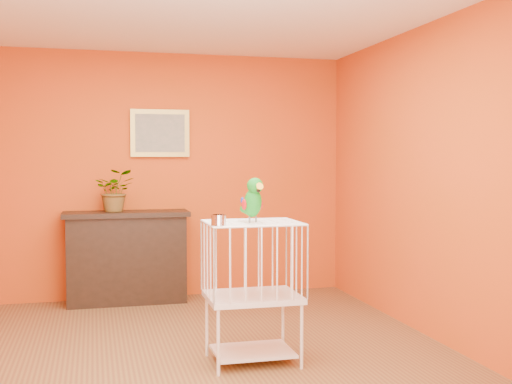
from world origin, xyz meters
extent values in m
plane|color=brown|center=(0.00, 0.00, 0.00)|extent=(4.50, 4.50, 0.00)
plane|color=#CA4313|center=(0.00, 2.25, 1.30)|extent=(4.00, 0.00, 4.00)
plane|color=#CA4313|center=(0.00, -2.25, 1.30)|extent=(4.00, 0.00, 4.00)
plane|color=#CA4313|center=(2.00, 0.00, 1.30)|extent=(0.00, 4.50, 4.50)
plane|color=white|center=(0.00, 0.00, 2.60)|extent=(4.50, 4.50, 0.00)
cube|color=black|center=(-0.37, 2.03, 0.45)|extent=(1.19, 0.40, 0.89)
cube|color=black|center=(-0.37, 2.03, 0.92)|extent=(1.27, 0.46, 0.05)
cube|color=black|center=(-0.37, 1.85, 0.45)|extent=(0.83, 0.02, 0.45)
cube|color=brown|center=(-0.62, 1.98, 0.35)|extent=(0.05, 0.18, 0.28)
cube|color=#324B25|center=(-0.54, 1.98, 0.35)|extent=(0.05, 0.18, 0.28)
cube|color=brown|center=(-0.45, 1.98, 0.35)|extent=(0.05, 0.18, 0.28)
cube|color=#324B25|center=(-0.35, 1.98, 0.35)|extent=(0.05, 0.18, 0.28)
cube|color=brown|center=(-0.25, 1.98, 0.35)|extent=(0.05, 0.18, 0.28)
imported|color=#26722D|center=(-0.48, 1.99, 1.11)|extent=(0.41, 0.46, 0.34)
cube|color=gold|center=(0.00, 2.22, 1.75)|extent=(0.62, 0.03, 0.50)
cube|color=gray|center=(0.00, 2.21, 1.75)|extent=(0.52, 0.01, 0.40)
cube|color=white|center=(0.42, -0.17, 0.08)|extent=(0.56, 0.43, 0.02)
cube|color=white|center=(0.42, -0.17, 0.48)|extent=(0.66, 0.51, 0.04)
cube|color=white|center=(0.42, -0.17, 1.02)|extent=(0.66, 0.51, 0.01)
cylinder|color=white|center=(0.12, -0.40, 0.23)|extent=(0.02, 0.02, 0.46)
cylinder|color=white|center=(0.71, -0.40, 0.23)|extent=(0.02, 0.02, 0.46)
cylinder|color=white|center=(0.12, 0.06, 0.23)|extent=(0.02, 0.02, 0.46)
cylinder|color=white|center=(0.72, 0.06, 0.23)|extent=(0.02, 0.02, 0.46)
cylinder|color=silver|center=(0.13, -0.37, 1.07)|extent=(0.10, 0.10, 0.07)
cylinder|color=#59544C|center=(0.38, -0.21, 1.05)|extent=(0.01, 0.01, 0.05)
cylinder|color=#59544C|center=(0.43, -0.20, 1.05)|extent=(0.01, 0.01, 0.05)
ellipsoid|color=#0B7E1D|center=(0.41, -0.21, 1.17)|extent=(0.16, 0.20, 0.23)
ellipsoid|color=#0B7E1D|center=(0.42, -0.24, 1.29)|extent=(0.13, 0.14, 0.11)
cone|color=orange|center=(0.43, -0.29, 1.28)|extent=(0.07, 0.08, 0.07)
cone|color=black|center=(0.42, -0.28, 1.26)|extent=(0.03, 0.03, 0.03)
sphere|color=black|center=(0.38, -0.27, 1.30)|extent=(0.02, 0.02, 0.02)
sphere|color=black|center=(0.46, -0.25, 1.30)|extent=(0.02, 0.02, 0.02)
ellipsoid|color=#A50C0C|center=(0.34, -0.21, 1.16)|extent=(0.04, 0.07, 0.08)
ellipsoid|color=navy|center=(0.47, -0.18, 1.16)|extent=(0.04, 0.07, 0.08)
cone|color=#0B7E1D|center=(0.39, -0.13, 1.09)|extent=(0.10, 0.17, 0.13)
camera|label=1|loc=(-0.69, -4.63, 1.48)|focal=45.00mm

